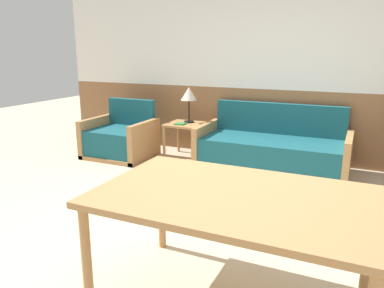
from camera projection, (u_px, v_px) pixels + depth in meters
The scene contains 8 objects.
ground_plane at pixel (205, 235), 3.30m from camera, with size 16.00×16.00×0.00m, color beige.
wall_back at pixel (278, 67), 5.29m from camera, with size 7.20×0.06×2.70m.
couch at pixel (272, 150), 5.08m from camera, with size 1.99×0.88×0.85m.
armchair at pixel (121, 140), 5.66m from camera, with size 0.96×0.79×0.84m.
side_table at pixel (185, 129), 5.59m from camera, with size 0.53×0.53×0.52m.
table_lamp at pixel (189, 95), 5.54m from camera, with size 0.24×0.24×0.53m.
book_stack at pixel (180, 124), 5.49m from camera, with size 0.15×0.16×0.02m.
dining_table at pixel (235, 205), 2.23m from camera, with size 1.64×1.03×0.76m.
Camera 1 is at (1.15, -2.78, 1.59)m, focal length 35.00 mm.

